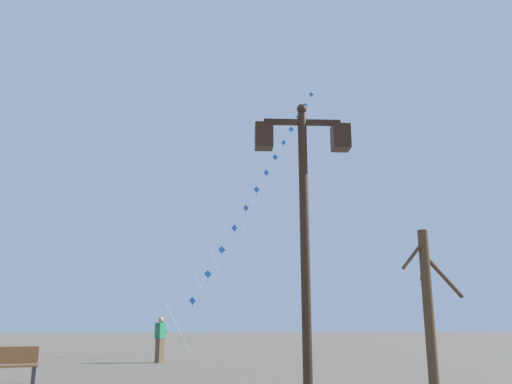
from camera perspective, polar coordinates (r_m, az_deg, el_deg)
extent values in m
plane|color=#756B5B|center=(20.70, -6.54, -17.99)|extent=(160.00, 160.00, 0.00)
cylinder|color=black|center=(7.98, 5.35, -7.36)|extent=(0.14, 0.14, 4.71)
sphere|color=black|center=(8.61, 4.98, 8.94)|extent=(0.16, 0.16, 0.16)
cube|color=black|center=(8.52, 5.01, 7.52)|extent=(1.23, 0.08, 0.08)
cube|color=black|center=(8.38, 0.86, 6.04)|extent=(0.28, 0.28, 0.40)
cube|color=beige|center=(8.38, 0.86, 6.04)|extent=(0.19, 0.19, 0.30)
cube|color=black|center=(8.54, 9.16, 5.82)|extent=(0.28, 0.28, 0.40)
cube|color=beige|center=(8.54, 9.16, 5.82)|extent=(0.19, 0.19, 0.30)
cylinder|color=brown|center=(22.96, -10.27, -17.25)|extent=(0.06, 0.06, 0.18)
cylinder|color=silver|center=(23.69, -8.51, -14.24)|extent=(1.13, 1.70, 2.29)
cylinder|color=silver|center=(24.99, -6.05, -10.20)|extent=(0.66, 0.97, 1.31)
cylinder|color=silver|center=(26.03, -4.47, -7.53)|extent=(0.66, 0.97, 1.31)
cylinder|color=silver|center=(27.14, -3.03, -5.07)|extent=(0.66, 0.97, 1.31)
cylinder|color=silver|center=(28.31, -1.71, -2.80)|extent=(0.66, 0.97, 1.31)
cylinder|color=silver|center=(29.53, -0.51, -0.71)|extent=(0.66, 0.97, 1.31)
cylinder|color=silver|center=(30.80, 0.60, 1.21)|extent=(0.66, 0.97, 1.31)
cylinder|color=silver|center=(32.12, 1.62, 2.97)|extent=(0.66, 0.97, 1.31)
cylinder|color=silver|center=(33.47, 2.56, 4.59)|extent=(0.66, 0.97, 1.31)
cylinder|color=silver|center=(34.86, 3.42, 6.09)|extent=(0.66, 0.97, 1.31)
cylinder|color=silver|center=(36.27, 4.23, 7.46)|extent=(0.66, 0.97, 1.31)
cylinder|color=silver|center=(37.71, 4.98, 8.73)|extent=(0.66, 0.97, 1.31)
cylinder|color=silver|center=(39.17, 5.68, 9.91)|extent=(0.66, 0.97, 1.31)
cube|color=blue|center=(24.50, -6.90, -11.62)|extent=(0.31, 0.25, 0.38)
cylinder|color=blue|center=(24.49, -6.92, -12.19)|extent=(0.04, 0.04, 0.20)
cube|color=blue|center=(25.50, -5.24, -8.84)|extent=(0.36, 0.16, 0.38)
cylinder|color=blue|center=(25.48, -5.25, -9.45)|extent=(0.03, 0.05, 0.25)
cube|color=blue|center=(26.58, -3.73, -6.27)|extent=(0.36, 0.14, 0.38)
cylinder|color=blue|center=(26.54, -3.74, -6.79)|extent=(0.02, 0.03, 0.19)
cube|color=blue|center=(27.72, -2.35, -3.91)|extent=(0.31, 0.24, 0.38)
cylinder|color=blue|center=(27.67, -2.36, -4.49)|extent=(0.05, 0.05, 0.28)
cube|color=blue|center=(28.91, -1.10, -1.73)|extent=(0.30, 0.25, 0.38)
cylinder|color=blue|center=(28.86, -1.10, -2.22)|extent=(0.04, 0.04, 0.21)
cube|color=blue|center=(30.16, 0.06, 0.27)|extent=(0.34, 0.19, 0.38)
cylinder|color=blue|center=(30.09, 0.06, -0.25)|extent=(0.02, 0.03, 0.28)
cube|color=blue|center=(31.46, 1.12, 2.11)|extent=(0.31, 0.25, 0.38)
cylinder|color=blue|center=(31.39, 1.12, 1.69)|extent=(0.03, 0.03, 0.19)
cube|color=blue|center=(32.79, 2.09, 3.80)|extent=(0.36, 0.15, 0.38)
cylinder|color=blue|center=(32.70, 2.10, 3.33)|extent=(0.03, 0.04, 0.28)
cube|color=blue|center=(34.16, 3.00, 5.35)|extent=(0.27, 0.29, 0.38)
cylinder|color=blue|center=(34.08, 3.00, 4.96)|extent=(0.03, 0.03, 0.21)
cube|color=blue|center=(35.56, 3.84, 6.79)|extent=(0.36, 0.16, 0.38)
cylinder|color=blue|center=(35.46, 3.84, 6.37)|extent=(0.03, 0.05, 0.26)
cube|color=blue|center=(36.99, 4.61, 8.11)|extent=(0.31, 0.24, 0.38)
cylinder|color=blue|center=(36.89, 4.62, 7.72)|extent=(0.03, 0.04, 0.26)
cube|color=blue|center=(38.44, 5.34, 9.33)|extent=(0.33, 0.22, 0.38)
cylinder|color=blue|center=(38.35, 5.34, 9.01)|extent=(0.02, 0.03, 0.19)
cube|color=blue|center=(39.91, 6.01, 10.46)|extent=(0.36, 0.15, 0.38)
cylinder|color=blue|center=(39.81, 6.02, 10.15)|extent=(0.03, 0.04, 0.19)
cube|color=brown|center=(21.35, -10.42, -16.52)|extent=(0.32, 0.36, 0.90)
cube|color=#26724C|center=(21.33, -10.33, -14.57)|extent=(0.39, 0.45, 0.60)
sphere|color=tan|center=(21.33, -10.28, -13.44)|extent=(0.22, 0.22, 0.22)
cylinder|color=#26724C|center=(21.51, -9.96, -14.12)|extent=(0.26, 0.39, 0.50)
cylinder|color=#4C3826|center=(13.59, 18.15, -11.65)|extent=(0.24, 0.24, 3.70)
cylinder|color=#4C3826|center=(13.92, 19.62, -8.59)|extent=(1.06, 0.37, 1.06)
cylinder|color=#4C3826|center=(14.18, 17.66, -7.89)|extent=(0.39, 1.10, 0.57)
cylinder|color=#4C3826|center=(13.49, 16.67, -6.54)|extent=(0.69, 0.28, 0.74)
cube|color=brown|center=(14.41, -25.87, -16.65)|extent=(1.64, 0.98, 0.04)
cube|color=brown|center=(14.61, -25.75, -15.67)|extent=(1.50, 0.62, 0.40)
cube|color=#262628|center=(14.44, -22.98, -17.83)|extent=(0.21, 0.38, 0.45)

